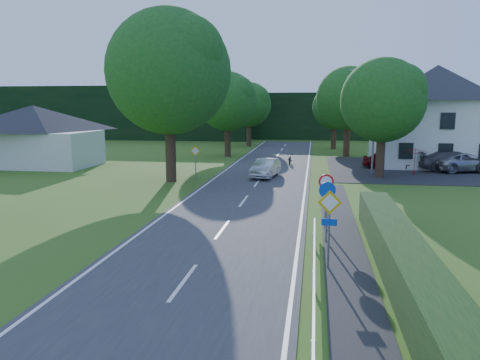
% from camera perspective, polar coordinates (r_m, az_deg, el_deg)
% --- Properties ---
extents(road, '(7.00, 80.00, 0.04)m').
position_cam_1_polar(road, '(27.65, 1.07, -1.77)').
color(road, '#353537').
rests_on(road, ground).
extents(parking_pad, '(14.00, 16.00, 0.04)m').
position_cam_1_polar(parking_pad, '(41.06, 20.57, 1.26)').
color(parking_pad, '#272729').
rests_on(parking_pad, ground).
extents(line_edge_left, '(0.12, 80.00, 0.01)m').
position_cam_1_polar(line_edge_left, '(28.27, -5.47, -1.51)').
color(line_edge_left, white).
rests_on(line_edge_left, road).
extents(line_edge_right, '(0.12, 80.00, 0.01)m').
position_cam_1_polar(line_edge_right, '(27.39, 7.83, -1.91)').
color(line_edge_right, white).
rests_on(line_edge_right, road).
extents(line_centre, '(0.12, 80.00, 0.01)m').
position_cam_1_polar(line_centre, '(27.64, 1.07, -1.72)').
color(line_centre, white).
rests_on(line_centre, road).
extents(tree_main, '(9.40, 9.40, 11.64)m').
position_cam_1_polar(tree_main, '(32.39, -8.61, 10.06)').
color(tree_main, '#185118').
rests_on(tree_main, ground).
extents(tree_left_far, '(7.00, 7.00, 8.58)m').
position_cam_1_polar(tree_left_far, '(47.70, -1.53, 8.02)').
color(tree_left_far, '#185118').
rests_on(tree_left_far, ground).
extents(tree_right_far, '(7.40, 7.40, 9.09)m').
position_cam_1_polar(tree_right_far, '(48.99, 12.99, 8.12)').
color(tree_right_far, '#185118').
rests_on(tree_right_far, ground).
extents(tree_left_back, '(6.60, 6.60, 8.07)m').
position_cam_1_polar(tree_left_back, '(59.47, 1.10, 8.01)').
color(tree_left_back, '#185118').
rests_on(tree_left_back, ground).
extents(tree_right_back, '(6.20, 6.20, 7.56)m').
position_cam_1_polar(tree_right_back, '(56.94, 11.42, 7.52)').
color(tree_right_back, '#185118').
rests_on(tree_right_back, ground).
extents(tree_right_mid, '(7.00, 7.00, 8.58)m').
position_cam_1_polar(tree_right_mid, '(35.21, 16.93, 7.20)').
color(tree_right_mid, '#185118').
rests_on(tree_right_mid, ground).
extents(treeline_left, '(44.00, 6.00, 8.00)m').
position_cam_1_polar(treeline_left, '(75.86, -15.83, 7.90)').
color(treeline_left, black).
rests_on(treeline_left, ground).
extents(treeline_right, '(30.00, 5.00, 7.00)m').
position_cam_1_polar(treeline_right, '(73.02, 12.51, 7.60)').
color(treeline_right, black).
rests_on(treeline_right, ground).
extents(bungalow_left, '(11.00, 6.50, 5.20)m').
position_cam_1_polar(bungalow_left, '(43.95, -23.78, 5.08)').
color(bungalow_left, silver).
rests_on(bungalow_left, ground).
extents(house_white, '(10.60, 8.40, 8.60)m').
position_cam_1_polar(house_white, '(44.09, 22.69, 7.37)').
color(house_white, white).
rests_on(house_white, ground).
extents(streetlight, '(2.03, 0.18, 8.00)m').
position_cam_1_polar(streetlight, '(37.13, 15.86, 7.60)').
color(streetlight, gray).
rests_on(streetlight, ground).
extents(sign_priority_right, '(0.78, 0.09, 2.59)m').
position_cam_1_polar(sign_priority_right, '(15.27, 10.85, -4.17)').
color(sign_priority_right, gray).
rests_on(sign_priority_right, ground).
extents(sign_roundabout, '(0.64, 0.08, 2.37)m').
position_cam_1_polar(sign_roundabout, '(18.23, 10.57, -2.38)').
color(sign_roundabout, gray).
rests_on(sign_roundabout, ground).
extents(sign_speed_limit, '(0.64, 0.11, 2.37)m').
position_cam_1_polar(sign_speed_limit, '(20.17, 10.44, -0.99)').
color(sign_speed_limit, gray).
rests_on(sign_speed_limit, ground).
extents(sign_priority_left, '(0.78, 0.09, 2.44)m').
position_cam_1_polar(sign_priority_left, '(33.11, -5.45, 2.99)').
color(sign_priority_left, gray).
rests_on(sign_priority_left, ground).
extents(moving_car, '(1.95, 4.21, 1.34)m').
position_cam_1_polar(moving_car, '(33.99, 3.14, 1.46)').
color(moving_car, silver).
rests_on(moving_car, road).
extents(motorcycle, '(0.68, 1.95, 1.02)m').
position_cam_1_polar(motorcycle, '(41.35, 6.11, 2.59)').
color(motorcycle, black).
rests_on(motorcycle, road).
extents(parked_car_red, '(4.17, 2.23, 1.35)m').
position_cam_1_polar(parked_car_red, '(40.58, 17.53, 2.32)').
color(parked_car_red, maroon).
rests_on(parked_car_red, parking_pad).
extents(parked_car_grey, '(5.56, 2.29, 1.61)m').
position_cam_1_polar(parked_car_grey, '(40.65, 24.75, 2.09)').
color(parked_car_grey, '#46464A').
rests_on(parked_car_grey, parking_pad).
extents(parked_car_silver_b, '(5.83, 4.01, 1.48)m').
position_cam_1_polar(parked_car_silver_b, '(40.84, 25.78, 1.96)').
color(parked_car_silver_b, '#A6A7AD').
rests_on(parked_car_silver_b, parking_pad).
extents(parasol, '(2.41, 2.45, 2.03)m').
position_cam_1_polar(parasol, '(37.37, 20.51, 2.13)').
color(parasol, '#A90D14').
rests_on(parasol, parking_pad).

